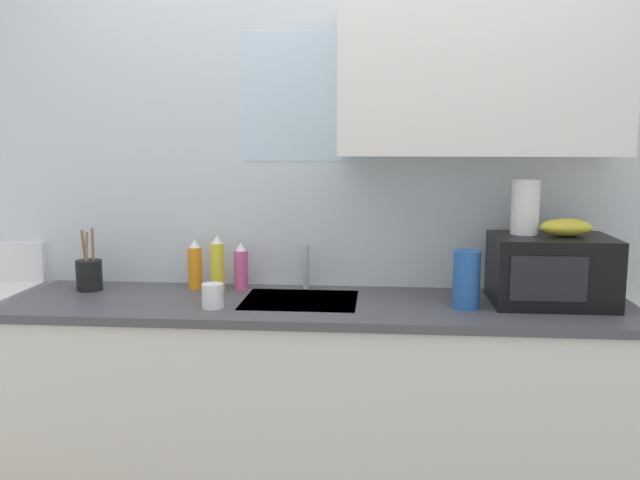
# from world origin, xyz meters

# --- Properties ---
(kitchen_wall_assembly) EXTENTS (3.26, 0.42, 2.50)m
(kitchen_wall_assembly) POSITION_xyz_m (0.13, 0.31, 1.37)
(kitchen_wall_assembly) COLOR silver
(kitchen_wall_assembly) RESTS_ON ground
(counter_unit) EXTENTS (2.49, 0.63, 0.90)m
(counter_unit) POSITION_xyz_m (-0.00, 0.00, 0.46)
(counter_unit) COLOR white
(counter_unit) RESTS_ON ground
(sink_faucet) EXTENTS (0.03, 0.03, 0.19)m
(sink_faucet) POSITION_xyz_m (-0.08, 0.24, 1.00)
(sink_faucet) COLOR #B2B5BA
(sink_faucet) RESTS_ON counter_unit
(microwave) EXTENTS (0.46, 0.35, 0.27)m
(microwave) POSITION_xyz_m (0.91, 0.05, 1.04)
(microwave) COLOR black
(microwave) RESTS_ON counter_unit
(banana_bunch) EXTENTS (0.20, 0.11, 0.07)m
(banana_bunch) POSITION_xyz_m (0.96, 0.05, 1.20)
(banana_bunch) COLOR gold
(banana_bunch) RESTS_ON microwave
(paper_towel_roll) EXTENTS (0.11, 0.11, 0.22)m
(paper_towel_roll) POSITION_xyz_m (0.81, 0.10, 1.28)
(paper_towel_roll) COLOR white
(paper_towel_roll) RESTS_ON microwave
(dish_soap_bottle_pink) EXTENTS (0.06, 0.06, 0.20)m
(dish_soap_bottle_pink) POSITION_xyz_m (-0.36, 0.21, 0.99)
(dish_soap_bottle_pink) COLOR #E55999
(dish_soap_bottle_pink) RESTS_ON counter_unit
(dish_soap_bottle_yellow) EXTENTS (0.06, 0.06, 0.24)m
(dish_soap_bottle_yellow) POSITION_xyz_m (-0.45, 0.15, 1.01)
(dish_soap_bottle_yellow) COLOR yellow
(dish_soap_bottle_yellow) RESTS_ON counter_unit
(dish_soap_bottle_orange) EXTENTS (0.06, 0.06, 0.22)m
(dish_soap_bottle_orange) POSITION_xyz_m (-0.56, 0.19, 1.00)
(dish_soap_bottle_orange) COLOR orange
(dish_soap_bottle_orange) RESTS_ON counter_unit
(cereal_canister) EXTENTS (0.10, 0.10, 0.22)m
(cereal_canister) POSITION_xyz_m (0.57, -0.05, 1.01)
(cereal_canister) COLOR #2659A5
(cereal_canister) RESTS_ON counter_unit
(mug_white) EXTENTS (0.08, 0.08, 0.09)m
(mug_white) POSITION_xyz_m (-0.40, -0.14, 0.95)
(mug_white) COLOR white
(mug_white) RESTS_ON counter_unit
(utensil_crock) EXTENTS (0.11, 0.11, 0.27)m
(utensil_crock) POSITION_xyz_m (-1.01, 0.12, 0.97)
(utensil_crock) COLOR black
(utensil_crock) RESTS_ON counter_unit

